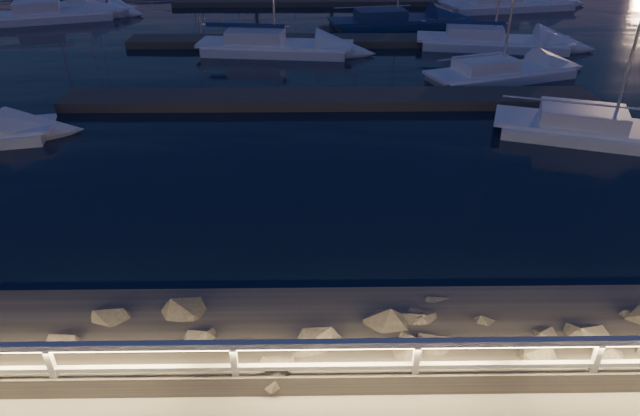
{
  "coord_description": "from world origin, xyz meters",
  "views": [
    {
      "loc": [
        -0.69,
        -6.88,
        7.48
      ],
      "look_at": [
        -0.53,
        4.0,
        1.24
      ],
      "focal_mm": 32.0,
      "sensor_mm": 36.0,
      "label": 1
    }
  ],
  "objects_px": {
    "sailboat_d": "(605,128)",
    "sailboat_h": "(393,20)",
    "sailboat_c": "(498,71)",
    "sailboat_g": "(489,40)",
    "sailboat_e": "(51,14)",
    "sailboat_f": "(271,45)",
    "guard_rail": "(352,354)",
    "sailboat_i": "(93,6)",
    "sailboat_l": "(505,3)"
  },
  "relations": [
    {
      "from": "sailboat_g",
      "to": "sailboat_c",
      "type": "bearing_deg",
      "value": -91.55
    },
    {
      "from": "sailboat_d",
      "to": "sailboat_h",
      "type": "bearing_deg",
      "value": 124.99
    },
    {
      "from": "sailboat_h",
      "to": "sailboat_e",
      "type": "bearing_deg",
      "value": 164.61
    },
    {
      "from": "sailboat_f",
      "to": "sailboat_i",
      "type": "bearing_deg",
      "value": 146.06
    },
    {
      "from": "sailboat_c",
      "to": "sailboat_e",
      "type": "xyz_separation_m",
      "value": [
        -25.96,
        13.37,
        0.06
      ]
    },
    {
      "from": "sailboat_d",
      "to": "sailboat_e",
      "type": "height_order",
      "value": "sailboat_d"
    },
    {
      "from": "sailboat_e",
      "to": "sailboat_f",
      "type": "distance_m",
      "value": 17.32
    },
    {
      "from": "sailboat_i",
      "to": "sailboat_l",
      "type": "relative_size",
      "value": 0.65
    },
    {
      "from": "sailboat_d",
      "to": "sailboat_h",
      "type": "xyz_separation_m",
      "value": [
        -5.29,
        18.3,
        0.02
      ]
    },
    {
      "from": "sailboat_c",
      "to": "sailboat_l",
      "type": "bearing_deg",
      "value": 53.3
    },
    {
      "from": "guard_rail",
      "to": "sailboat_f",
      "type": "bearing_deg",
      "value": 96.64
    },
    {
      "from": "sailboat_g",
      "to": "sailboat_i",
      "type": "relative_size",
      "value": 1.31
    },
    {
      "from": "guard_rail",
      "to": "sailboat_g",
      "type": "distance_m",
      "value": 26.72
    },
    {
      "from": "sailboat_l",
      "to": "sailboat_h",
      "type": "bearing_deg",
      "value": -159.86
    },
    {
      "from": "sailboat_h",
      "to": "sailboat_l",
      "type": "distance_m",
      "value": 10.43
    },
    {
      "from": "guard_rail",
      "to": "sailboat_h",
      "type": "xyz_separation_m",
      "value": [
        4.58,
        30.38,
        -0.95
      ]
    },
    {
      "from": "sailboat_h",
      "to": "sailboat_g",
      "type": "bearing_deg",
      "value": -58.69
    },
    {
      "from": "sailboat_e",
      "to": "sailboat_d",
      "type": "bearing_deg",
      "value": -54.91
    },
    {
      "from": "sailboat_i",
      "to": "guard_rail",
      "type": "bearing_deg",
      "value": -42.28
    },
    {
      "from": "sailboat_d",
      "to": "sailboat_f",
      "type": "relative_size",
      "value": 0.97
    },
    {
      "from": "sailboat_d",
      "to": "sailboat_c",
      "type": "bearing_deg",
      "value": 123.01
    },
    {
      "from": "sailboat_d",
      "to": "sailboat_f",
      "type": "xyz_separation_m",
      "value": [
        -12.66,
        11.99,
        0.05
      ]
    },
    {
      "from": "sailboat_g",
      "to": "sailboat_i",
      "type": "bearing_deg",
      "value": 167.14
    },
    {
      "from": "sailboat_e",
      "to": "guard_rail",
      "type": "bearing_deg",
      "value": -79.69
    },
    {
      "from": "guard_rail",
      "to": "sailboat_e",
      "type": "height_order",
      "value": "sailboat_e"
    },
    {
      "from": "sailboat_h",
      "to": "sailboat_i",
      "type": "bearing_deg",
      "value": 156.11
    },
    {
      "from": "sailboat_f",
      "to": "sailboat_g",
      "type": "bearing_deg",
      "value": 11.58
    },
    {
      "from": "sailboat_c",
      "to": "sailboat_g",
      "type": "xyz_separation_m",
      "value": [
        1.16,
        5.86,
        0.03
      ]
    },
    {
      "from": "sailboat_d",
      "to": "sailboat_i",
      "type": "xyz_separation_m",
      "value": [
        -25.98,
        23.48,
        -0.0
      ]
    },
    {
      "from": "sailboat_g",
      "to": "sailboat_l",
      "type": "xyz_separation_m",
      "value": [
        4.13,
        10.94,
        0.03
      ]
    },
    {
      "from": "sailboat_d",
      "to": "sailboat_i",
      "type": "relative_size",
      "value": 1.26
    },
    {
      "from": "sailboat_d",
      "to": "sailboat_i",
      "type": "height_order",
      "value": "sailboat_d"
    },
    {
      "from": "guard_rail",
      "to": "sailboat_l",
      "type": "bearing_deg",
      "value": 69.64
    },
    {
      "from": "sailboat_c",
      "to": "sailboat_d",
      "type": "height_order",
      "value": "sailboat_d"
    },
    {
      "from": "sailboat_e",
      "to": "sailboat_g",
      "type": "height_order",
      "value": "sailboat_g"
    },
    {
      "from": "sailboat_h",
      "to": "sailboat_l",
      "type": "relative_size",
      "value": 0.87
    },
    {
      "from": "guard_rail",
      "to": "sailboat_g",
      "type": "height_order",
      "value": "sailboat_g"
    },
    {
      "from": "sailboat_f",
      "to": "sailboat_g",
      "type": "height_order",
      "value": "sailboat_g"
    },
    {
      "from": "sailboat_e",
      "to": "sailboat_h",
      "type": "height_order",
      "value": "sailboat_h"
    },
    {
      "from": "sailboat_e",
      "to": "sailboat_f",
      "type": "xyz_separation_m",
      "value": [
        15.09,
        -8.5,
        -0.01
      ]
    },
    {
      "from": "guard_rail",
      "to": "sailboat_i",
      "type": "height_order",
      "value": "sailboat_i"
    },
    {
      "from": "sailboat_g",
      "to": "sailboat_h",
      "type": "relative_size",
      "value": 0.98
    },
    {
      "from": "guard_rail",
      "to": "sailboat_c",
      "type": "height_order",
      "value": "sailboat_c"
    },
    {
      "from": "sailboat_c",
      "to": "sailboat_g",
      "type": "relative_size",
      "value": 0.88
    },
    {
      "from": "sailboat_d",
      "to": "sailboat_l",
      "type": "height_order",
      "value": "sailboat_l"
    },
    {
      "from": "sailboat_g",
      "to": "sailboat_e",
      "type": "bearing_deg",
      "value": 174.17
    },
    {
      "from": "guard_rail",
      "to": "sailboat_c",
      "type": "distance_m",
      "value": 20.85
    },
    {
      "from": "guard_rail",
      "to": "sailboat_c",
      "type": "bearing_deg",
      "value": 67.2
    },
    {
      "from": "sailboat_c",
      "to": "sailboat_f",
      "type": "relative_size",
      "value": 0.89
    },
    {
      "from": "sailboat_e",
      "to": "sailboat_i",
      "type": "relative_size",
      "value": 1.24
    }
  ]
}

